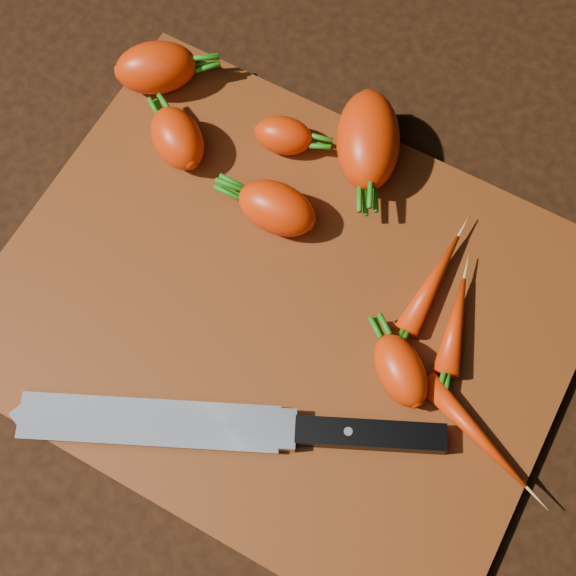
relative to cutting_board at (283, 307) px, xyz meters
The scene contains 12 objects.
ground 0.01m from the cutting_board, ahead, with size 2.00×2.00×0.01m, color black.
cutting_board is the anchor object (origin of this frame).
carrot_0 0.27m from the cutting_board, 146.37° to the left, with size 0.08×0.05×0.05m, color red.
carrot_1 0.19m from the cutting_board, 150.88° to the left, with size 0.07×0.05×0.05m, color red.
carrot_2 0.17m from the cutting_board, 91.20° to the left, with size 0.10×0.06×0.06m, color red.
carrot_3 0.09m from the cutting_board, 122.38° to the left, with size 0.07×0.05×0.05m, color red.
carrot_4 0.16m from the cutting_board, 118.53° to the left, with size 0.05×0.04×0.04m, color red.
carrot_5 0.12m from the cutting_board, ahead, with size 0.07×0.04×0.04m, color red.
carrot_6 0.13m from the cutting_board, 35.81° to the left, with size 0.10×0.02×0.02m, color red.
carrot_7 0.20m from the cutting_board, ahead, with size 0.12×0.02×0.02m, color red.
carrot_8 0.15m from the cutting_board, 19.75° to the left, with size 0.09×0.02×0.02m, color red.
knife 0.14m from the cutting_board, 100.71° to the right, with size 0.33×0.18×0.02m.
Camera 1 is at (0.12, -0.21, 0.68)m, focal length 50.00 mm.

